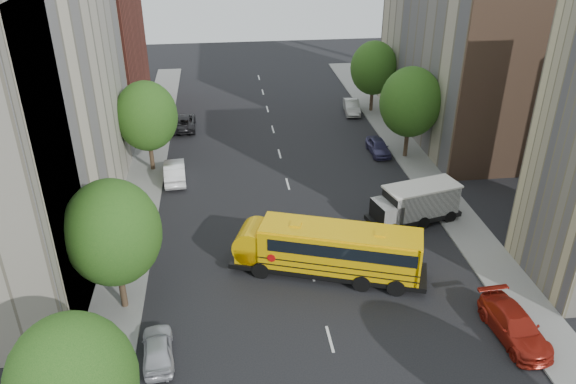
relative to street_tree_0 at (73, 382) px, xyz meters
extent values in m
plane|color=black|center=(11.00, 14.00, -4.64)|extent=(120.00, 120.00, 0.00)
cube|color=slate|center=(-0.50, 19.00, -4.58)|extent=(3.00, 80.00, 0.12)
cube|color=slate|center=(22.50, 19.00, -4.58)|extent=(3.00, 80.00, 0.12)
cube|color=silver|center=(11.00, 24.00, -4.64)|extent=(0.15, 64.00, 0.01)
cube|color=beige|center=(-7.00, 20.00, 5.36)|extent=(10.00, 26.00, 20.00)
cube|color=maroon|center=(-7.00, 42.00, 1.86)|extent=(10.00, 15.00, 13.00)
cube|color=tan|center=(29.00, 34.00, 4.36)|extent=(10.00, 22.00, 18.00)
cube|color=brown|center=(29.00, 23.00, 4.36)|extent=(10.10, 0.30, 18.00)
ellipsoid|color=#124211|center=(0.00, 0.00, 0.01)|extent=(4.80, 4.80, 5.52)
cylinder|color=#38281C|center=(0.00, 10.00, -3.20)|extent=(0.36, 0.36, 2.88)
ellipsoid|color=#124211|center=(0.00, 10.00, 0.32)|extent=(5.12, 5.12, 5.89)
cylinder|color=#38281C|center=(0.00, 28.00, -3.24)|extent=(0.36, 0.36, 2.81)
ellipsoid|color=#124211|center=(0.00, 28.00, 0.20)|extent=(4.99, 4.99, 5.74)
cylinder|color=#38281C|center=(22.00, 28.00, -3.16)|extent=(0.36, 0.36, 2.95)
ellipsoid|color=#124211|center=(22.00, 28.00, 0.44)|extent=(5.25, 5.25, 6.04)
cylinder|color=#38281C|center=(22.00, 40.00, -3.27)|extent=(0.36, 0.36, 2.74)
ellipsoid|color=#124211|center=(22.00, 40.00, 0.07)|extent=(4.86, 4.86, 5.59)
cube|color=black|center=(11.93, 11.71, -4.06)|extent=(12.06, 6.44, 0.32)
cube|color=#F4B604|center=(12.63, 11.47, -2.69)|extent=(9.85, 5.63, 2.43)
cube|color=#F4B604|center=(7.35, 13.31, -3.43)|extent=(2.60, 2.92, 1.06)
cube|color=black|center=(8.39, 12.95, -2.16)|extent=(1.30, 2.47, 1.27)
cube|color=#F4B604|center=(12.63, 11.47, -1.45)|extent=(9.78, 5.43, 0.15)
cube|color=black|center=(12.83, 11.40, -2.16)|extent=(9.07, 5.41, 0.79)
cube|color=black|center=(12.63, 11.47, -3.53)|extent=(9.87, 5.69, 0.06)
cube|color=black|center=(12.63, 11.47, -3.11)|extent=(9.87, 5.69, 0.06)
cube|color=#F4B604|center=(17.17, 9.89, -2.69)|extent=(1.02, 2.55, 2.43)
cube|color=#F4B604|center=(9.94, 12.41, -1.34)|extent=(0.81, 0.81, 0.11)
cube|color=#F4B604|center=(14.93, 10.67, -1.34)|extent=(0.81, 0.81, 0.11)
cylinder|color=#F4B604|center=(7.35, 13.31, -2.90)|extent=(2.90, 3.03, 2.22)
cylinder|color=red|center=(8.27, 11.48, -3.06)|extent=(0.51, 0.21, 0.53)
cylinder|color=black|center=(7.61, 11.82, -4.11)|extent=(1.10, 0.65, 1.06)
cylinder|color=black|center=(8.48, 14.32, -4.11)|extent=(1.10, 0.65, 1.06)
cylinder|color=black|center=(13.69, 9.70, -4.11)|extent=(1.10, 0.65, 1.06)
cylinder|color=black|center=(14.56, 12.19, -4.11)|extent=(1.10, 0.65, 1.06)
cylinder|color=black|center=(15.69, 9.00, -4.11)|extent=(1.10, 0.65, 1.06)
cylinder|color=black|center=(16.56, 11.50, -4.11)|extent=(1.10, 0.65, 1.06)
cube|color=black|center=(19.08, 17.00, -4.09)|extent=(6.96, 3.74, 0.33)
cube|color=white|center=(19.61, 17.13, -2.93)|extent=(5.44, 3.26, 1.99)
cube|color=white|center=(16.72, 16.41, -3.26)|extent=(2.01, 2.41, 1.32)
cube|color=silver|center=(19.61, 17.13, -1.88)|extent=(5.68, 3.42, 0.13)
cylinder|color=black|center=(16.99, 15.34, -4.18)|extent=(0.97, 0.49, 0.93)
cylinder|color=black|center=(16.45, 17.48, -4.18)|extent=(0.97, 0.49, 0.93)
cylinder|color=black|center=(19.56, 15.98, -4.18)|extent=(0.97, 0.49, 0.93)
cylinder|color=black|center=(19.02, 18.12, -4.18)|extent=(0.97, 0.49, 0.93)
cylinder|color=black|center=(21.91, 16.57, -4.18)|extent=(0.97, 0.49, 0.93)
cylinder|color=black|center=(21.38, 18.71, -4.18)|extent=(0.97, 0.49, 0.93)
imported|color=#B6B6BD|center=(2.20, 5.70, -4.00)|extent=(1.89, 3.90, 1.29)
imported|color=white|center=(1.96, 25.85, -3.86)|extent=(2.01, 4.86, 1.56)
imported|color=black|center=(2.20, 37.32, -3.94)|extent=(2.43, 5.12, 1.41)
imported|color=maroon|center=(20.60, 5.02, -3.90)|extent=(2.44, 5.25, 1.48)
imported|color=#3B3862|center=(19.80, 28.99, -3.97)|extent=(1.66, 3.95, 1.33)
imported|color=#9B9B96|center=(19.80, 39.68, -3.94)|extent=(1.91, 4.38, 1.40)
camera|label=1|loc=(6.06, -15.93, 16.01)|focal=35.00mm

